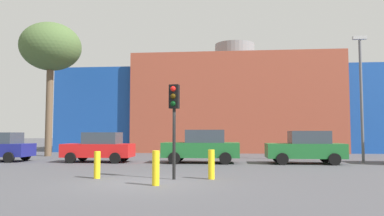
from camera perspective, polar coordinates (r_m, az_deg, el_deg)
The scene contains 11 objects.
ground_plane at distance 13.02m, azimuth -7.64°, elevation -11.46°, with size 200.00×200.00×0.00m, color #47474C.
building_backdrop at distance 37.27m, azimuth 6.71°, elevation -0.04°, with size 32.80×12.26×10.70m.
parked_car_1 at distance 22.47m, azimuth -14.17°, elevation -5.93°, with size 4.05×1.99×1.75m.
parked_car_2 at distance 21.23m, azimuth 1.57°, elevation -5.98°, with size 4.38×2.15×1.90m.
parked_car_3 at distance 21.63m, azimuth 17.22°, elevation -5.85°, with size 4.23×2.08×1.83m.
traffic_light_island at distance 13.79m, azimuth -2.81°, elevation -0.20°, with size 0.40×0.39×3.54m.
bare_tree_0 at distance 30.08m, azimuth -21.07°, elevation 8.67°, with size 4.50×4.50×10.03m.
bollard_yellow_0 at distance 13.88m, azimuth 3.02°, elevation -8.73°, with size 0.24×0.24×1.09m, color yellow.
bollard_yellow_1 at distance 14.56m, azimuth -14.50°, elevation -8.54°, with size 0.24×0.24×1.02m, color yellow.
bollard_yellow_2 at distance 12.28m, azimuth -5.64°, elevation -9.25°, with size 0.24×0.24×1.14m, color yellow.
street_lamp at distance 23.92m, azimuth 24.77°, elevation 2.59°, with size 0.80×0.24×7.49m.
Camera 1 is at (2.90, -12.57, 1.73)m, focal length 34.37 mm.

